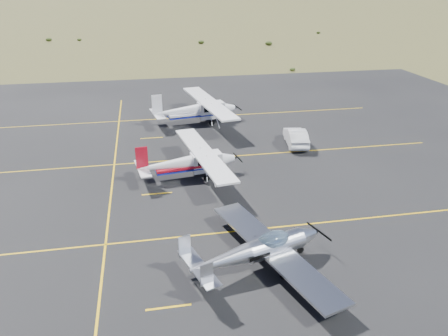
{
  "coord_description": "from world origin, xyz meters",
  "views": [
    {
      "loc": [
        -3.35,
        -18.61,
        13.27
      ],
      "look_at": [
        1.48,
        7.29,
        1.6
      ],
      "focal_mm": 35.0,
      "sensor_mm": 36.0,
      "label": 1
    }
  ],
  "objects_px": {
    "aircraft_cessna": "(189,162)",
    "sedan": "(296,137)",
    "aircraft_plain": "(196,109)",
    "aircraft_low_wing": "(261,250)"
  },
  "relations": [
    {
      "from": "sedan",
      "to": "aircraft_plain",
      "type": "bearing_deg",
      "value": -35.94
    },
    {
      "from": "aircraft_cessna",
      "to": "aircraft_low_wing",
      "type": "bearing_deg",
      "value": -87.28
    },
    {
      "from": "aircraft_cessna",
      "to": "aircraft_plain",
      "type": "distance_m",
      "value": 12.46
    },
    {
      "from": "aircraft_low_wing",
      "to": "sedan",
      "type": "xyz_separation_m",
      "value": [
        7.37,
        15.99,
        -0.3
      ]
    },
    {
      "from": "aircraft_low_wing",
      "to": "aircraft_cessna",
      "type": "distance_m",
      "value": 11.37
    },
    {
      "from": "aircraft_plain",
      "to": "sedan",
      "type": "distance_m",
      "value": 10.6
    },
    {
      "from": "aircraft_low_wing",
      "to": "aircraft_cessna",
      "type": "height_order",
      "value": "aircraft_cessna"
    },
    {
      "from": "aircraft_cessna",
      "to": "sedan",
      "type": "distance_m",
      "value": 10.78
    },
    {
      "from": "aircraft_low_wing",
      "to": "aircraft_cessna",
      "type": "relative_size",
      "value": 0.92
    },
    {
      "from": "aircraft_cessna",
      "to": "sedan",
      "type": "height_order",
      "value": "aircraft_cessna"
    }
  ]
}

